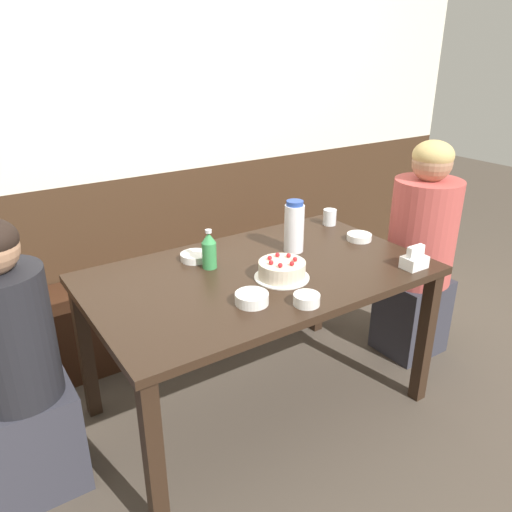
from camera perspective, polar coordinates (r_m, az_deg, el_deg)
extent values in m
plane|color=#4C4238|center=(2.60, 0.33, -16.53)|extent=(12.00, 12.00, 0.00)
cube|color=#3D2819|center=(3.16, -10.34, 0.83)|extent=(4.80, 0.04, 0.97)
cube|color=silver|center=(2.94, -12.22, 24.03)|extent=(4.80, 0.04, 1.53)
cube|color=#381E11|center=(3.09, -8.32, -4.98)|extent=(2.11, 0.38, 0.44)
cube|color=black|center=(2.22, 0.37, -2.12)|extent=(1.50, 0.90, 0.03)
cube|color=black|center=(1.87, -11.57, -22.08)|extent=(0.06, 0.06, 0.70)
cube|color=black|center=(2.58, 18.76, -8.88)|extent=(0.06, 0.06, 0.70)
cube|color=black|center=(2.48, -18.90, -10.25)|extent=(0.06, 0.06, 0.70)
cube|color=black|center=(3.05, 7.09, -2.57)|extent=(0.06, 0.06, 0.70)
cylinder|color=white|center=(2.15, 2.96, -2.44)|extent=(0.24, 0.24, 0.01)
cylinder|color=beige|center=(2.13, 2.98, -1.53)|extent=(0.20, 0.20, 0.07)
sphere|color=red|center=(2.12, 4.49, -0.36)|extent=(0.02, 0.02, 0.02)
sphere|color=red|center=(2.16, 3.75, 0.07)|extent=(0.02, 0.02, 0.02)
sphere|color=red|center=(2.16, 2.47, 0.14)|extent=(0.02, 0.02, 0.02)
sphere|color=red|center=(2.13, 1.58, -0.22)|extent=(0.02, 0.02, 0.02)
sphere|color=red|center=(2.08, 1.74, -0.74)|extent=(0.02, 0.02, 0.02)
sphere|color=red|center=(2.06, 2.89, -1.04)|extent=(0.02, 0.02, 0.02)
sphere|color=red|center=(2.08, 4.13, -0.86)|extent=(0.02, 0.02, 0.02)
cylinder|color=white|center=(2.39, 4.37, 3.16)|extent=(0.09, 0.09, 0.23)
cylinder|color=#28479E|center=(2.35, 4.47, 6.05)|extent=(0.08, 0.08, 0.02)
cylinder|color=#388E4C|center=(2.23, -5.36, 0.09)|extent=(0.07, 0.07, 0.12)
cone|color=#388E4C|center=(2.20, -5.44, 2.09)|extent=(0.07, 0.07, 0.05)
cylinder|color=silver|center=(2.19, -5.47, 2.84)|extent=(0.03, 0.03, 0.01)
cube|color=white|center=(2.34, 17.63, -0.67)|extent=(0.11, 0.08, 0.05)
cube|color=white|center=(2.32, 17.78, 0.52)|extent=(0.09, 0.03, 0.05)
cylinder|color=white|center=(1.93, 5.80, -4.96)|extent=(0.10, 0.10, 0.04)
cylinder|color=white|center=(2.61, 11.71, 2.14)|extent=(0.13, 0.13, 0.03)
cylinder|color=white|center=(2.33, -7.00, -0.08)|extent=(0.13, 0.13, 0.03)
cylinder|color=white|center=(1.93, -0.48, -4.87)|extent=(0.13, 0.13, 0.04)
cylinder|color=silver|center=(2.80, 8.42, 4.42)|extent=(0.07, 0.07, 0.09)
cube|color=#33333D|center=(3.03, 17.31, -6.40)|extent=(0.34, 0.30, 0.45)
cylinder|color=#BC4C47|center=(2.82, 18.52, 2.65)|extent=(0.35, 0.35, 0.57)
sphere|color=#A87A5B|center=(2.72, 19.52, 10.06)|extent=(0.20, 0.20, 0.20)
ellipsoid|color=tan|center=(2.71, 19.62, 10.79)|extent=(0.21, 0.21, 0.15)
cube|color=#33333D|center=(2.27, -24.05, -18.69)|extent=(0.34, 0.30, 0.45)
cylinder|color=black|center=(2.00, -26.28, -8.23)|extent=(0.30, 0.30, 0.51)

